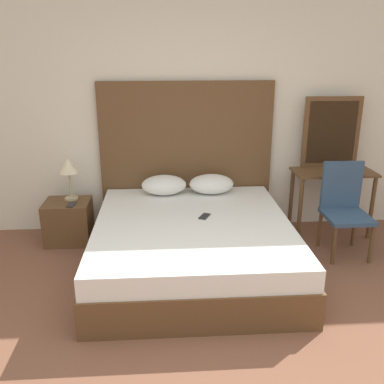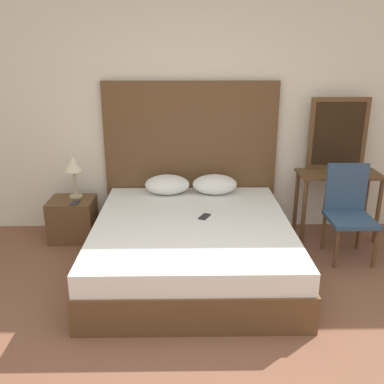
{
  "view_description": "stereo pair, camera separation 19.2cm",
  "coord_description": "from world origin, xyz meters",
  "px_view_note": "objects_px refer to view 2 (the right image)",
  "views": [
    {
      "loc": [
        -0.3,
        -2.01,
        2.02
      ],
      "look_at": [
        -0.05,
        1.7,
        0.75
      ],
      "focal_mm": 40.0,
      "sensor_mm": 36.0,
      "label": 1
    },
    {
      "loc": [
        -0.11,
        -2.02,
        2.02
      ],
      "look_at": [
        -0.05,
        1.7,
        0.75
      ],
      "focal_mm": 40.0,
      "sensor_mm": 36.0,
      "label": 2
    }
  ],
  "objects_px": {
    "table_lamp": "(73,166)",
    "phone_on_nightstand": "(75,202)",
    "phone_on_bed": "(205,217)",
    "nightstand": "(73,219)",
    "chair": "(348,207)",
    "bed": "(192,246)",
    "vanity_desk": "(338,187)"
  },
  "relations": [
    {
      "from": "table_lamp",
      "to": "phone_on_nightstand",
      "type": "bearing_deg",
      "value": -79.92
    },
    {
      "from": "phone_on_bed",
      "to": "nightstand",
      "type": "xyz_separation_m",
      "value": [
        -1.41,
        0.63,
        -0.28
      ]
    },
    {
      "from": "phone_on_bed",
      "to": "nightstand",
      "type": "height_order",
      "value": "phone_on_bed"
    },
    {
      "from": "table_lamp",
      "to": "nightstand",
      "type": "bearing_deg",
      "value": -113.87
    },
    {
      "from": "nightstand",
      "to": "chair",
      "type": "xyz_separation_m",
      "value": [
        2.85,
        -0.42,
        0.28
      ]
    },
    {
      "from": "phone_on_bed",
      "to": "chair",
      "type": "height_order",
      "value": "chair"
    },
    {
      "from": "phone_on_bed",
      "to": "table_lamp",
      "type": "xyz_separation_m",
      "value": [
        -1.38,
        0.71,
        0.3
      ]
    },
    {
      "from": "phone_on_bed",
      "to": "chair",
      "type": "distance_m",
      "value": 1.45
    },
    {
      "from": "bed",
      "to": "chair",
      "type": "relative_size",
      "value": 2.16
    },
    {
      "from": "bed",
      "to": "phone_on_nightstand",
      "type": "height_order",
      "value": "bed"
    },
    {
      "from": "phone_on_nightstand",
      "to": "phone_on_bed",
      "type": "bearing_deg",
      "value": -21.34
    },
    {
      "from": "vanity_desk",
      "to": "chair",
      "type": "height_order",
      "value": "chair"
    },
    {
      "from": "table_lamp",
      "to": "vanity_desk",
      "type": "relative_size",
      "value": 0.52
    },
    {
      "from": "bed",
      "to": "table_lamp",
      "type": "relative_size",
      "value": 4.39
    },
    {
      "from": "nightstand",
      "to": "chair",
      "type": "bearing_deg",
      "value": -8.42
    },
    {
      "from": "chair",
      "to": "vanity_desk",
      "type": "bearing_deg",
      "value": 85.19
    },
    {
      "from": "nightstand",
      "to": "table_lamp",
      "type": "xyz_separation_m",
      "value": [
        0.04,
        0.08,
        0.58
      ]
    },
    {
      "from": "nightstand",
      "to": "table_lamp",
      "type": "relative_size",
      "value": 1.04
    },
    {
      "from": "nightstand",
      "to": "vanity_desk",
      "type": "bearing_deg",
      "value": 0.14
    },
    {
      "from": "nightstand",
      "to": "chair",
      "type": "relative_size",
      "value": 0.51
    },
    {
      "from": "bed",
      "to": "phone_on_nightstand",
      "type": "bearing_deg",
      "value": 152.93
    },
    {
      "from": "phone_on_bed",
      "to": "chair",
      "type": "xyz_separation_m",
      "value": [
        1.44,
        0.21,
        0.01
      ]
    },
    {
      "from": "phone_on_bed",
      "to": "chair",
      "type": "bearing_deg",
      "value": 8.22
    },
    {
      "from": "phone_on_nightstand",
      "to": "table_lamp",
      "type": "bearing_deg",
      "value": 100.08
    },
    {
      "from": "chair",
      "to": "phone_on_nightstand",
      "type": "bearing_deg",
      "value": 173.48
    },
    {
      "from": "bed",
      "to": "phone_on_bed",
      "type": "xyz_separation_m",
      "value": [
        0.12,
        0.1,
        0.26
      ]
    },
    {
      "from": "bed",
      "to": "vanity_desk",
      "type": "xyz_separation_m",
      "value": [
        1.59,
        0.74,
        0.34
      ]
    },
    {
      "from": "phone_on_bed",
      "to": "vanity_desk",
      "type": "relative_size",
      "value": 0.19
    },
    {
      "from": "bed",
      "to": "table_lamp",
      "type": "distance_m",
      "value": 1.6
    },
    {
      "from": "phone_on_bed",
      "to": "table_lamp",
      "type": "height_order",
      "value": "table_lamp"
    },
    {
      "from": "phone_on_bed",
      "to": "nightstand",
      "type": "bearing_deg",
      "value": 156.01
    },
    {
      "from": "table_lamp",
      "to": "bed",
      "type": "bearing_deg",
      "value": -32.88
    }
  ]
}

